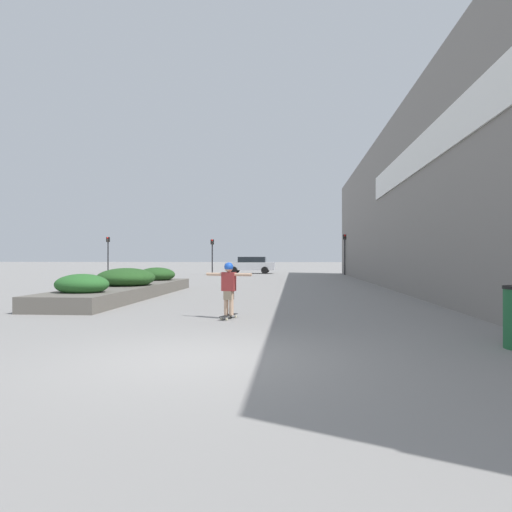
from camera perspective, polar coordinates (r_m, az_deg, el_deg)
name	(u,v)px	position (r m, az deg, el deg)	size (l,w,h in m)	color
ground_plane	(195,359)	(7.07, -7.69, -12.59)	(300.00, 300.00, 0.00)	gray
building_wall_right	(393,206)	(23.54, 16.78, 6.04)	(0.67, 42.27, 8.13)	gray
planter_box	(129,286)	(18.39, -15.61, -3.59)	(2.20, 11.09, 1.12)	#605B54
skateboard	(229,316)	(11.40, -3.43, -7.48)	(0.38, 0.79, 0.09)	black
skateboarder	(229,283)	(11.33, -3.43, -3.40)	(1.19, 0.42, 1.30)	tan
car_leftmost	(438,265)	(46.34, 21.82, -1.03)	(3.99, 2.03, 1.60)	black
car_center_left	(251,265)	(43.55, -0.67, -1.09)	(4.69, 2.05, 1.59)	#BCBCC1
traffic_light_left	(212,250)	(40.74, -5.49, 0.71)	(0.28, 0.30, 3.14)	black
traffic_light_right	(345,247)	(40.83, 11.04, 1.07)	(0.28, 0.30, 3.56)	black
traffic_light_far_left	(108,249)	(43.60, -18.02, 0.86)	(0.28, 0.30, 3.40)	black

